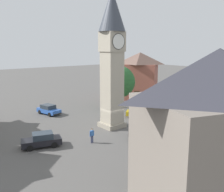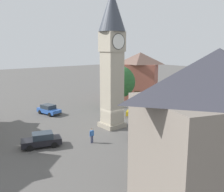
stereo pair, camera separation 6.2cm
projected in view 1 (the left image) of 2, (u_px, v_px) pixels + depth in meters
ground_plane at (112, 127)px, 34.01m from camera, size 200.00×200.00×0.00m
clock_tower at (112, 48)px, 32.07m from camera, size 3.37×3.37×17.66m
car_blue_kerb at (147, 135)px, 28.54m from camera, size 2.23×4.32×1.53m
car_silver_kerb at (140, 112)px, 38.42m from camera, size 3.90×4.27×1.53m
car_red_corner at (42, 140)px, 27.07m from camera, size 4.45×2.86×1.53m
car_white_side at (49, 110)px, 40.17m from camera, size 2.55×4.40×1.53m
car_black_far at (196, 143)px, 26.18m from camera, size 2.07×4.26×1.53m
pedestrian at (92, 134)px, 28.13m from camera, size 0.56×0.23×1.69m
tree at (119, 82)px, 43.86m from camera, size 5.46×5.46×7.29m
building_shop_left at (140, 76)px, 51.26m from camera, size 8.33×8.73×9.39m
building_corner_back at (214, 131)px, 15.97m from camera, size 10.88×9.46×10.40m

